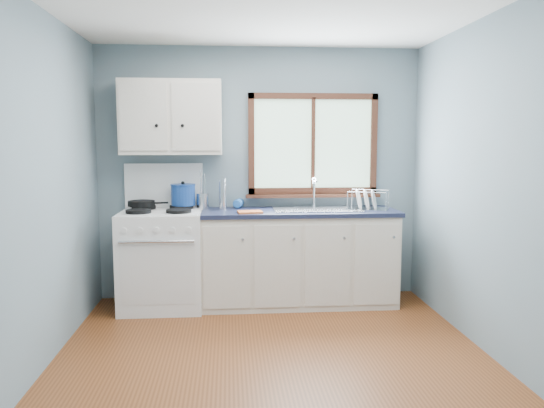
{
  "coord_description": "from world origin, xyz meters",
  "views": [
    {
      "loc": [
        -0.31,
        -3.52,
        1.58
      ],
      "look_at": [
        0.05,
        0.9,
        1.05
      ],
      "focal_mm": 35.0,
      "sensor_mm": 36.0,
      "label": 1
    }
  ],
  "objects": [
    {
      "name": "wall_front",
      "position": [
        0.0,
        -1.81,
        1.25
      ],
      "size": [
        3.2,
        0.02,
        2.5
      ],
      "primitive_type": "cube",
      "color": "slate",
      "rests_on": "ground"
    },
    {
      "name": "upper_cabinets",
      "position": [
        -0.85,
        1.63,
        1.8
      ],
      "size": [
        0.95,
        0.35,
        0.7
      ],
      "color": "beige",
      "rests_on": "wall_back"
    },
    {
      "name": "dish_towel",
      "position": [
        -0.12,
        1.32,
        0.93
      ],
      "size": [
        0.24,
        0.18,
        0.02
      ],
      "primitive_type": "cube",
      "rotation": [
        0.0,
        0.0,
        0.11
      ],
      "color": "#D2632D",
      "rests_on": "countertop"
    },
    {
      "name": "floor",
      "position": [
        0.0,
        0.0,
        -0.01
      ],
      "size": [
        3.2,
        3.6,
        0.02
      ],
      "primitive_type": "cube",
      "color": "brown",
      "rests_on": "ground"
    },
    {
      "name": "wall_left",
      "position": [
        -1.61,
        0.0,
        1.25
      ],
      "size": [
        0.02,
        3.6,
        2.5
      ],
      "primitive_type": "cube",
      "color": "slate",
      "rests_on": "ground"
    },
    {
      "name": "soap_bottle",
      "position": [
        -0.23,
        1.63,
        1.04
      ],
      "size": [
        0.11,
        0.11,
        0.24
      ],
      "primitive_type": "imported",
      "rotation": [
        0.0,
        0.0,
        -0.23
      ],
      "color": "#225DAA",
      "rests_on": "countertop"
    },
    {
      "name": "wall_right",
      "position": [
        1.61,
        0.0,
        1.25
      ],
      "size": [
        0.02,
        3.6,
        2.5
      ],
      "primitive_type": "cube",
      "color": "slate",
      "rests_on": "ground"
    },
    {
      "name": "dish_rack",
      "position": [
        1.02,
        1.46,
        0.97
      ],
      "size": [
        0.46,
        0.41,
        0.2
      ],
      "rotation": [
        0.0,
        0.0,
        -0.39
      ],
      "color": "silver",
      "rests_on": "countertop"
    },
    {
      "name": "sink",
      "position": [
        0.54,
        1.49,
        0.86
      ],
      "size": [
        0.84,
        0.46,
        0.44
      ],
      "color": "silver",
      "rests_on": "countertop"
    },
    {
      "name": "wall_back",
      "position": [
        0.0,
        1.81,
        1.25
      ],
      "size": [
        3.2,
        0.02,
        2.5
      ],
      "primitive_type": "cube",
      "color": "slate",
      "rests_on": "ground"
    },
    {
      "name": "stockpot",
      "position": [
        -0.75,
        1.63,
        1.06
      ],
      "size": [
        0.31,
        0.31,
        0.23
      ],
      "rotation": [
        0.0,
        0.0,
        0.37
      ],
      "color": "navy",
      "rests_on": "gas_range"
    },
    {
      "name": "utensil_crock",
      "position": [
        -0.57,
        1.65,
        1.0
      ],
      "size": [
        0.13,
        0.13,
        0.38
      ],
      "rotation": [
        0.0,
        0.0,
        0.04
      ],
      "color": "silver",
      "rests_on": "countertop"
    },
    {
      "name": "thermos",
      "position": [
        -0.37,
        1.59,
        1.07
      ],
      "size": [
        0.09,
        0.09,
        0.3
      ],
      "primitive_type": "cylinder",
      "rotation": [
        0.0,
        0.0,
        -0.35
      ],
      "color": "silver",
      "rests_on": "countertop"
    },
    {
      "name": "skillet",
      "position": [
        -1.15,
        1.6,
        0.99
      ],
      "size": [
        0.4,
        0.29,
        0.05
      ],
      "rotation": [
        0.0,
        0.0,
        0.18
      ],
      "color": "black",
      "rests_on": "gas_range"
    },
    {
      "name": "countertop",
      "position": [
        0.36,
        1.49,
        0.9
      ],
      "size": [
        1.89,
        0.64,
        0.04
      ],
      "primitive_type": "cube",
      "color": "black",
      "rests_on": "base_cabinets"
    },
    {
      "name": "gas_range",
      "position": [
        -0.95,
        1.47,
        0.49
      ],
      "size": [
        0.76,
        0.69,
        1.36
      ],
      "color": "white",
      "rests_on": "floor"
    },
    {
      "name": "window",
      "position": [
        0.54,
        1.77,
        1.48
      ],
      "size": [
        1.36,
        0.1,
        1.03
      ],
      "color": "#9EC6A8",
      "rests_on": "wall_back"
    },
    {
      "name": "base_cabinets",
      "position": [
        0.36,
        1.49,
        0.41
      ],
      "size": [
        1.85,
        0.6,
        0.88
      ],
      "color": "beige",
      "rests_on": "floor"
    }
  ]
}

